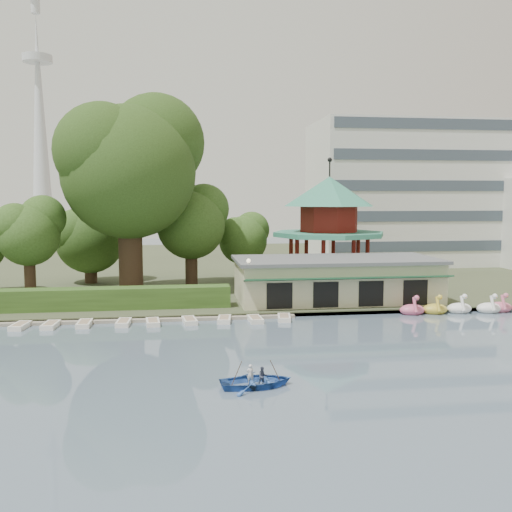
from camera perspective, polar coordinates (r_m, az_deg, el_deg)
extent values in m
plane|color=slate|center=(30.54, 0.96, -12.90)|extent=(220.00, 220.00, 0.00)
cube|color=#424930|center=(81.26, -4.70, -0.97)|extent=(220.00, 70.00, 0.40)
cube|color=gray|center=(47.09, -2.31, -6.00)|extent=(220.00, 0.60, 0.30)
cube|color=gray|center=(47.39, -16.98, -6.22)|extent=(34.00, 1.60, 0.24)
cube|color=#BCB891|center=(53.15, 7.98, -2.45)|extent=(18.00, 8.00, 3.60)
cube|color=#595B5E|center=(52.90, 8.01, -0.36)|extent=(18.60, 8.60, 0.30)
cube|color=#194C2D|center=(48.96, 9.37, -2.23)|extent=(18.00, 1.59, 0.45)
cylinder|color=#BCB891|center=(63.38, 7.24, -2.19)|extent=(10.40, 10.40, 1.20)
cylinder|color=#348569|center=(62.89, 7.29, 2.19)|extent=(12.40, 12.40, 0.50)
cylinder|color=maroon|center=(62.81, 7.31, 3.69)|extent=(6.40, 6.40, 2.80)
cone|color=#348569|center=(62.77, 7.35, 6.43)|extent=(10.00, 10.00, 3.20)
cylinder|color=black|center=(62.85, 7.38, 8.71)|extent=(0.16, 0.16, 1.80)
cube|color=silver|center=(85.80, 15.87, 6.02)|extent=(30.00, 14.00, 20.00)
cone|color=silver|center=(173.87, -20.80, 12.14)|extent=(6.00, 6.00, 60.00)
cylinder|color=silver|center=(176.87, -21.03, 17.94)|extent=(8.00, 8.00, 2.00)
cube|color=#36561F|center=(50.90, -19.78, -4.13)|extent=(30.00, 2.00, 1.80)
cylinder|color=black|center=(48.51, -0.75, -2.95)|extent=(0.12, 0.12, 4.00)
sphere|color=beige|center=(48.24, -0.75, -0.48)|extent=(0.36, 0.36, 0.36)
cylinder|color=#3A281C|center=(56.94, -12.45, 1.04)|extent=(2.32, 2.32, 9.56)
sphere|color=#2D4918|center=(56.80, -12.61, 8.18)|extent=(12.89, 12.89, 12.89)
sphere|color=#2D4918|center=(58.79, -9.97, 11.13)|extent=(9.66, 9.66, 9.66)
sphere|color=#2D4918|center=(55.86, -15.10, 10.12)|extent=(9.02, 9.02, 9.02)
cylinder|color=#3A281C|center=(56.65, -21.67, -1.66)|extent=(1.02, 1.02, 4.84)
sphere|color=#36561F|center=(56.32, -21.81, 1.95)|extent=(5.67, 5.67, 5.67)
sphere|color=#36561F|center=(56.82, -20.55, 3.59)|extent=(4.25, 4.25, 4.25)
sphere|color=#36561F|center=(55.97, -22.97, 2.88)|extent=(3.97, 3.97, 3.97)
cylinder|color=#3A281C|center=(60.96, -6.48, -0.57)|extent=(1.30, 1.30, 5.27)
sphere|color=#36561F|center=(60.65, -6.52, 3.09)|extent=(7.22, 7.22, 7.22)
sphere|color=#36561F|center=(61.73, -5.22, 4.72)|extent=(5.41, 5.41, 5.41)
sphere|color=#36561F|center=(59.87, -7.73, 4.05)|extent=(5.05, 5.05, 5.05)
cylinder|color=#3A281C|center=(65.44, -1.30, -0.80)|extent=(1.00, 1.00, 3.68)
sphere|color=#36561F|center=(65.18, -1.31, 1.58)|extent=(5.53, 5.53, 5.53)
sphere|color=#36561F|center=(66.06, -0.44, 2.67)|extent=(4.15, 4.15, 4.15)
sphere|color=#36561F|center=(64.48, -2.11, 2.19)|extent=(3.87, 3.87, 3.87)
cylinder|color=#3A281C|center=(65.69, -16.20, -0.91)|extent=(1.34, 1.34, 3.90)
sphere|color=#36561F|center=(65.43, -16.27, 1.60)|extent=(7.46, 7.46, 7.46)
sphere|color=#36561F|center=(66.26, -14.88, 2.77)|extent=(5.60, 5.60, 5.60)
sphere|color=#36561F|center=(64.85, -17.53, 2.22)|extent=(5.23, 5.23, 5.23)
ellipsoid|color=#DB5F83|center=(50.20, 15.34, -5.23)|extent=(2.16, 1.44, 0.99)
cylinder|color=#DB5F83|center=(49.60, 15.61, -4.73)|extent=(0.26, 0.79, 1.29)
sphere|color=#DB5F83|center=(49.22, 15.77, -4.04)|extent=(0.44, 0.44, 0.44)
ellipsoid|color=gold|center=(51.04, 17.46, -5.11)|extent=(2.16, 1.44, 0.99)
cylinder|color=gold|center=(50.45, 17.74, -4.61)|extent=(0.26, 0.79, 1.29)
sphere|color=gold|center=(50.08, 17.91, -3.94)|extent=(0.44, 0.44, 0.44)
ellipsoid|color=white|center=(52.07, 19.66, -4.97)|extent=(2.16, 1.44, 0.99)
cylinder|color=white|center=(51.50, 19.96, -4.48)|extent=(0.26, 0.79, 1.29)
sphere|color=white|center=(51.13, 20.14, -3.82)|extent=(0.44, 0.44, 0.44)
ellipsoid|color=white|center=(53.07, 22.26, -4.87)|extent=(2.16, 1.44, 0.99)
cylinder|color=white|center=(52.51, 22.59, -4.38)|extent=(0.26, 0.79, 1.29)
sphere|color=white|center=(52.15, 22.78, -3.73)|extent=(0.44, 0.44, 0.44)
ellipsoid|color=#D06682|center=(53.85, 23.19, -4.75)|extent=(2.16, 1.44, 0.99)
cylinder|color=#D06682|center=(53.29, 23.52, -4.27)|extent=(0.26, 0.79, 1.29)
sphere|color=#D06682|center=(52.94, 23.72, -3.63)|extent=(0.44, 0.44, 0.44)
cube|color=white|center=(46.85, -22.51, -6.47)|extent=(1.28, 2.41, 0.36)
cube|color=white|center=(46.31, -19.85, -6.51)|extent=(1.15, 2.36, 0.36)
cube|color=white|center=(45.99, -16.78, -6.50)|extent=(1.00, 2.30, 0.36)
cube|color=white|center=(45.60, -13.10, -6.51)|extent=(1.12, 2.35, 0.36)
cube|color=white|center=(45.29, -10.28, -6.53)|extent=(1.20, 2.38, 0.36)
cube|color=white|center=(45.46, -6.66, -6.43)|extent=(1.27, 2.40, 0.36)
cube|color=white|center=(45.67, -3.18, -6.34)|extent=(1.30, 2.41, 0.36)
cube|color=white|center=(45.63, -0.08, -6.34)|extent=(1.11, 2.34, 0.36)
cube|color=white|center=(46.25, 2.83, -6.18)|extent=(1.35, 2.43, 0.36)
imported|color=#2F5AA8|center=(30.32, 0.04, -11.95)|extent=(5.65, 4.29, 1.10)
imported|color=silver|center=(30.45, -0.59, -11.73)|extent=(0.40, 0.29, 1.04)
imported|color=#3A4054|center=(30.16, 0.67, -11.94)|extent=(0.53, 0.43, 1.01)
cylinder|color=#3A281C|center=(30.25, -2.27, -12.39)|extent=(0.94, 0.29, 2.01)
cylinder|color=#3A281C|center=(30.57, 2.32, -12.20)|extent=(0.94, 0.29, 2.01)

